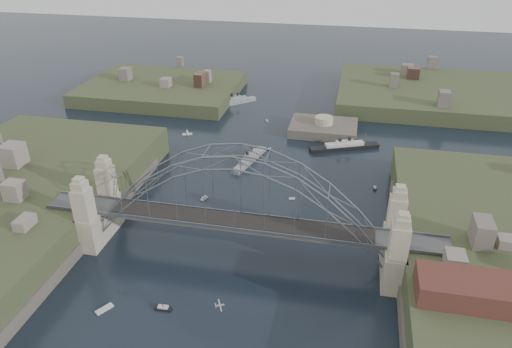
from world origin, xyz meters
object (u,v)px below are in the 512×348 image
object	(u,v)px
fort_island	(323,133)
ocean_liner	(344,147)
bridge	(238,205)
naval_cruiser_near	(249,159)
wharf_shed	(480,291)
naval_cruiser_far	(235,102)

from	to	relation	value
fort_island	ocean_liner	world-z (taller)	fort_island
bridge	naval_cruiser_near	distance (m)	45.36
bridge	fort_island	size ratio (longest dim) A/B	3.82
naval_cruiser_near	ocean_liner	world-z (taller)	naval_cruiser_near
fort_island	wharf_shed	world-z (taller)	wharf_shed
naval_cruiser_near	ocean_liner	size ratio (longest dim) A/B	0.84
fort_island	naval_cruiser_far	xyz separation A→B (m)	(-35.55, 20.68, 1.26)
naval_cruiser_near	naval_cruiser_far	xyz separation A→B (m)	(-16.23, 47.41, 0.08)
naval_cruiser_near	naval_cruiser_far	world-z (taller)	naval_cruiser_far
fort_island	wharf_shed	distance (m)	90.48
wharf_shed	bridge	bearing A→B (deg)	162.35
wharf_shed	ocean_liner	xyz separation A→B (m)	(-24.48, 71.88, -9.16)
ocean_liner	fort_island	bearing A→B (deg)	121.83
fort_island	naval_cruiser_near	xyz separation A→B (m)	(-19.32, -26.73, 1.18)
bridge	wharf_shed	bearing A→B (deg)	-17.65
naval_cruiser_near	ocean_liner	distance (m)	30.56
wharf_shed	naval_cruiser_far	bearing A→B (deg)	122.83
bridge	naval_cruiser_far	xyz separation A→B (m)	(-23.55, 90.68, -11.41)
bridge	naval_cruiser_far	bearing A→B (deg)	104.56
fort_island	naval_cruiser_far	distance (m)	41.14
naval_cruiser_near	naval_cruiser_far	bearing A→B (deg)	108.90
wharf_shed	ocean_liner	bearing A→B (deg)	108.80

